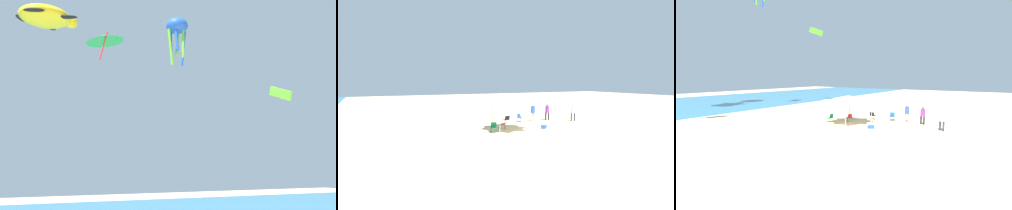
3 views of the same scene
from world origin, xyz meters
The scene contains 4 objects.
kite_octopus_blue centered at (3.98, 20.44, 18.08)m, with size 2.02×2.02×4.49m.
kite_delta_green centered at (-1.38, 26.35, 18.21)m, with size 4.82×4.78×3.33m.
kite_turtle_yellow centered at (-7.24, 24.46, 18.89)m, with size 5.93×5.56×1.94m.
kite_parafoil_lime centered at (14.31, 18.92, 12.43)m, with size 0.40×3.05×1.83m.
Camera 1 is at (-10.28, -10.89, 5.79)m, focal length 41.55 mm.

